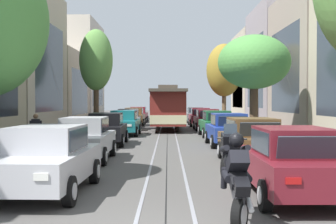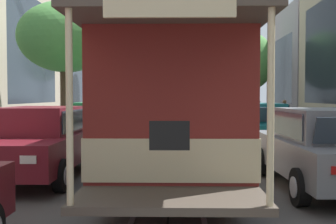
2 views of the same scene
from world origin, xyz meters
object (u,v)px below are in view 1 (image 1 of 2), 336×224
object	(u,v)px
parked_car_black_mid_left	(106,129)
motorcycle_with_rider	(234,173)
street_tree_kerb_right_mid	(224,71)
cable_car_trolley	(167,108)
street_tree_kerb_right_second	(254,63)
fire_hydrant	(50,147)
parked_car_maroon_fifth_right	(207,120)
parked_car_silver_second_left	(84,139)
parked_car_grey_fifth_left	(128,119)
parked_car_silver_near_left	(46,159)
street_tree_kerb_left_second	(96,61)
parked_car_maroon_far_left	(138,115)
pedestrian_on_left_pavement	(35,130)
parked_car_brown_sixth_left	(134,116)
parked_car_brown_second_right	(251,140)
parked_car_grey_far_right	(195,115)
parked_car_green_fourth_right	(216,123)
parked_car_maroon_near_right	(291,162)
parked_car_teal_fourth_left	(123,123)
parked_car_blue_mid_right	(228,129)
parked_car_maroon_sixth_right	(200,117)

from	to	relation	value
parked_car_black_mid_left	motorcycle_with_rider	xyz separation A→B (m)	(4.25, -14.78, 0.12)
street_tree_kerb_right_mid	cable_car_trolley	bearing A→B (deg)	-131.69
street_tree_kerb_right_second	fire_hydrant	xyz separation A→B (m)	(-9.25, -7.88, -3.87)
parked_car_maroon_fifth_right	street_tree_kerb_right_mid	world-z (taller)	street_tree_kerb_right_mid
parked_car_silver_second_left	parked_car_grey_fifth_left	xyz separation A→B (m)	(0.03, 18.21, 0.00)
parked_car_silver_near_left	street_tree_kerb_right_mid	world-z (taller)	street_tree_kerb_right_mid
parked_car_black_mid_left	street_tree_kerb_left_second	world-z (taller)	street_tree_kerb_left_second
street_tree_kerb_right_mid	parked_car_silver_second_left	bearing A→B (deg)	-109.24
parked_car_silver_second_left	parked_car_black_mid_left	xyz separation A→B (m)	(-0.03, 6.06, 0.00)
parked_car_maroon_far_left	pedestrian_on_left_pavement	distance (m)	26.81
parked_car_brown_sixth_left	parked_car_grey_fifth_left	bearing A→B (deg)	-89.75
street_tree_kerb_left_second	parked_car_silver_second_left	bearing A→B (deg)	-82.42
parked_car_brown_sixth_left	street_tree_kerb_right_second	distance (m)	17.82
street_tree_kerb_right_mid	motorcycle_with_rider	size ratio (longest dim) A/B	3.79
parked_car_silver_near_left	motorcycle_with_rider	xyz separation A→B (m)	(4.02, -2.81, 0.12)
street_tree_kerb_left_second	pedestrian_on_left_pavement	xyz separation A→B (m)	(-0.44, -14.15, -4.28)
parked_car_brown_sixth_left	parked_car_brown_second_right	xyz separation A→B (m)	(5.97, -24.98, 0.00)
parked_car_brown_second_right	parked_car_grey_far_right	bearing A→B (deg)	90.32
parked_car_grey_fifth_left	motorcycle_with_rider	xyz separation A→B (m)	(4.19, -26.92, 0.12)
parked_car_brown_sixth_left	fire_hydrant	world-z (taller)	parked_car_brown_sixth_left
parked_car_black_mid_left	parked_car_green_fourth_right	world-z (taller)	same
parked_car_maroon_far_left	parked_car_maroon_near_right	xyz separation A→B (m)	(5.84, -36.59, 0.00)
parked_car_teal_fourth_left	fire_hydrant	xyz separation A→B (m)	(-1.68, -11.59, -0.38)
parked_car_black_mid_left	parked_car_brown_sixth_left	distance (m)	18.21
parked_car_teal_fourth_left	parked_car_maroon_far_left	xyz separation A→B (m)	(-0.26, 17.82, 0.00)
fire_hydrant	parked_car_silver_near_left	bearing A→B (deg)	-76.19
parked_car_maroon_far_left	parked_car_blue_mid_right	bearing A→B (deg)	-76.37
parked_car_teal_fourth_left	parked_car_maroon_sixth_right	xyz separation A→B (m)	(5.62, 10.87, 0.00)
parked_car_black_mid_left	fire_hydrant	distance (m)	5.50
parked_car_black_mid_left	parked_car_brown_second_right	bearing A→B (deg)	-48.44
parked_car_maroon_near_right	street_tree_kerb_right_second	xyz separation A→B (m)	(1.98, 15.06, 3.50)
parked_car_black_mid_left	parked_car_blue_mid_right	size ratio (longest dim) A/B	1.00
parked_car_blue_mid_right	street_tree_kerb_left_second	distance (m)	15.41
parked_car_silver_second_left	fire_hydrant	size ratio (longest dim) A/B	5.20
parked_car_blue_mid_right	street_tree_kerb_right_second	world-z (taller)	street_tree_kerb_right_second
parked_car_maroon_fifth_right	motorcycle_with_rider	distance (m)	26.09
pedestrian_on_left_pavement	fire_hydrant	xyz separation A→B (m)	(1.35, -2.75, -0.48)
street_tree_kerb_right_mid	pedestrian_on_left_pavement	xyz separation A→B (m)	(-10.67, -19.06, -3.89)
parked_car_maroon_far_left	street_tree_kerb_right_mid	size ratio (longest dim) A/B	0.62
parked_car_black_mid_left	parked_car_blue_mid_right	distance (m)	6.04
street_tree_kerb_right_mid	cable_car_trolley	distance (m)	7.96
parked_car_teal_fourth_left	street_tree_kerb_right_second	size ratio (longest dim) A/B	0.75
parked_car_silver_near_left	street_tree_kerb_right_mid	xyz separation A→B (m)	(7.68, 28.47, 4.00)
parked_car_grey_fifth_left	pedestrian_on_left_pavement	xyz separation A→B (m)	(-2.82, -14.70, 0.11)
parked_car_blue_mid_right	parked_car_grey_far_right	world-z (taller)	same
street_tree_kerb_left_second	pedestrian_on_left_pavement	distance (m)	14.79
parked_car_maroon_near_right	parked_car_black_mid_left	bearing A→B (deg)	115.13
parked_car_maroon_near_right	parked_car_grey_far_right	world-z (taller)	same
fire_hydrant	street_tree_kerb_left_second	bearing A→B (deg)	93.09
parked_car_teal_fourth_left	parked_car_maroon_sixth_right	world-z (taller)	same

